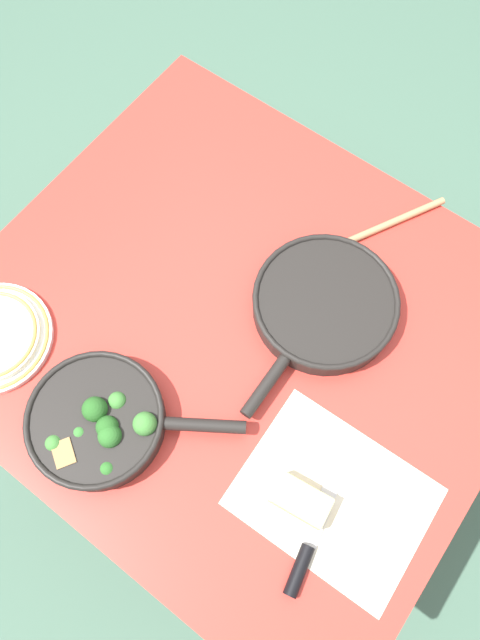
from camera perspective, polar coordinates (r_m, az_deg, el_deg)
The scene contains 8 objects.
ground_plane at distance 1.83m, azimuth 0.00°, elevation -8.56°, with size 14.00×14.00×0.00m, color #476B56.
dining_table_red at distance 1.21m, azimuth 0.00°, elevation -1.77°, with size 1.07×0.96×0.73m.
skillet_broccoli at distance 1.08m, azimuth -13.87°, elevation -9.80°, with size 0.36×0.29×0.07m.
skillet_eggs at distance 1.13m, azimuth 8.41°, elevation 1.57°, with size 0.29×0.42×0.05m.
wooden_spoon at distance 1.22m, azimuth 10.96°, elevation 7.81°, with size 0.20×0.34×0.02m.
parchment_sheet at distance 1.07m, azimuth 9.36°, elevation -17.02°, with size 0.33×0.26×0.00m.
grater_knife at distance 1.06m, azimuth 7.22°, elevation -20.63°, with size 0.09×0.29×0.02m.
cheese_block at distance 1.04m, azimuth 6.09°, elevation -17.52°, with size 0.11×0.07×0.04m.
Camera 1 is at (0.24, -0.33, 1.78)m, focal length 32.00 mm.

